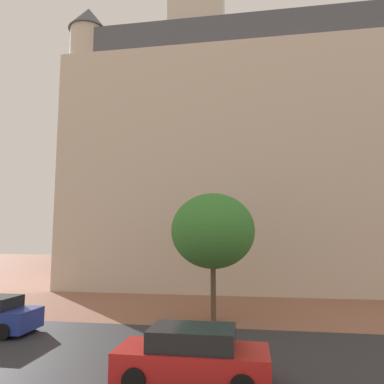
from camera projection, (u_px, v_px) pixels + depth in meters
name	position (u px, v px, depth m)	size (l,w,h in m)	color
ground_plane	(185.00, 347.00, 13.30)	(120.00, 120.00, 0.00)	#93604C
street_asphalt_strip	(178.00, 359.00, 12.05)	(120.00, 8.56, 0.00)	#2D2D33
landmark_building	(235.00, 154.00, 31.80)	(27.88, 12.68, 37.73)	beige
car_red	(193.00, 356.00, 10.16)	(4.26, 2.00, 1.51)	red
tree_curb_far	(213.00, 231.00, 18.03)	(4.15, 4.15, 6.19)	brown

